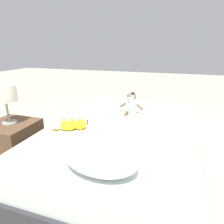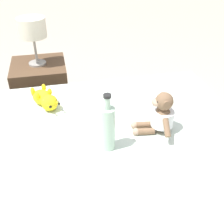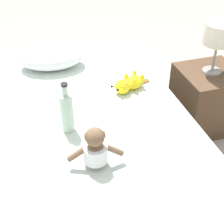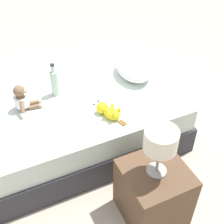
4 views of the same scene
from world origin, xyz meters
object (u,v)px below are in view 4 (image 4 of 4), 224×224
object	(u,v)px
pillow	(134,68)
glass_bottle	(55,82)
bedside_lamp	(161,142)
plush_monkey	(22,99)
plush_yellow_creature	(108,111)
bed	(72,117)
nightstand	(153,193)

from	to	relation	value
pillow	glass_bottle	world-z (taller)	glass_bottle
pillow	bedside_lamp	size ratio (longest dim) A/B	1.40
plush_monkey	plush_yellow_creature	distance (m)	0.72
plush_yellow_creature	bedside_lamp	world-z (taller)	bedside_lamp
plush_monkey	plush_yellow_creature	xyz separation A→B (m)	(0.39, 0.61, -0.05)
bedside_lamp	glass_bottle	bearing A→B (deg)	-162.65
bedside_lamp	bed	bearing A→B (deg)	-166.20
pillow	glass_bottle	bearing A→B (deg)	-91.62
plush_monkey	glass_bottle	world-z (taller)	glass_bottle
plush_monkey	bedside_lamp	distance (m)	1.27
bed	nightstand	distance (m)	1.08
bed	pillow	xyz separation A→B (m)	(-0.07, 0.68, 0.33)
plush_yellow_creature	glass_bottle	bearing A→B (deg)	-147.49
bed	bedside_lamp	size ratio (longest dim) A/B	5.06
bedside_lamp	pillow	bearing A→B (deg)	159.30
plush_monkey	glass_bottle	distance (m)	0.32
pillow	plush_monkey	bearing A→B (deg)	-86.88
glass_bottle	bedside_lamp	bearing A→B (deg)	17.35
plush_yellow_creature	glass_bottle	world-z (taller)	glass_bottle
glass_bottle	bedside_lamp	world-z (taller)	bedside_lamp
glass_bottle	nightstand	world-z (taller)	glass_bottle
bed	plush_monkey	size ratio (longest dim) A/B	6.58
plush_monkey	pillow	bearing A→B (deg)	93.12
plush_monkey	bedside_lamp	bearing A→B (deg)	32.04
pillow	plush_monkey	size ratio (longest dim) A/B	1.82
bed	glass_bottle	distance (m)	0.40
plush_monkey	bedside_lamp	size ratio (longest dim) A/B	0.77
plush_monkey	glass_bottle	size ratio (longest dim) A/B	0.93
pillow	glass_bottle	xyz separation A→B (m)	(-0.02, -0.78, 0.04)
plush_monkey	plush_yellow_creature	size ratio (longest dim) A/B	0.91
plush_yellow_creature	bed	bearing A→B (deg)	-152.09
plush_yellow_creature	glass_bottle	size ratio (longest dim) A/B	1.02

